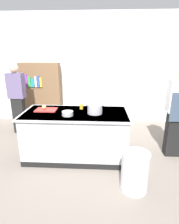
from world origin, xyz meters
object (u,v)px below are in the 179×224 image
(stock_pot, at_px, (95,109))
(mixing_bowl, at_px, (68,113))
(onion, at_px, (44,107))
(juice_cup, at_px, (81,107))
(trash_bin, at_px, (135,171))
(person_chef, at_px, (177,111))
(person_guest, at_px, (17,97))
(bookshelf, at_px, (41,94))

(stock_pot, xyz_separation_m, mixing_bowl, (-0.48, -0.15, -0.05))
(mixing_bowl, bearing_deg, onion, 149.88)
(onion, bearing_deg, stock_pot, -8.21)
(juice_cup, xyz_separation_m, trash_bin, (0.89, -1.14, -0.65))
(trash_bin, distance_m, person_chef, 1.52)
(onion, distance_m, trash_bin, 2.01)
(juice_cup, distance_m, person_guest, 1.87)
(person_guest, bearing_deg, person_chef, 84.03)
(stock_pot, bearing_deg, trash_bin, -54.84)
(onion, relative_size, person_chef, 0.05)
(stock_pot, xyz_separation_m, bookshelf, (-1.57, 1.83, -0.13))
(juice_cup, height_order, bookshelf, bookshelf)
(onion, bearing_deg, mixing_bowl, -30.12)
(mixing_bowl, height_order, person_guest, person_guest)
(bookshelf, bearing_deg, person_guest, -117.24)
(trash_bin, xyz_separation_m, bookshelf, (-2.19, 2.71, 0.55))
(juice_cup, bearing_deg, person_guest, 152.93)
(onion, bearing_deg, person_chef, 0.69)
(mixing_bowl, distance_m, juice_cup, 0.46)
(stock_pot, height_order, person_chef, person_chef)
(stock_pot, distance_m, person_chef, 1.54)
(onion, height_order, mixing_bowl, onion)
(juice_cup, bearing_deg, onion, -170.60)
(stock_pot, xyz_separation_m, person_guest, (-1.94, 1.11, -0.07))
(juice_cup, xyz_separation_m, person_guest, (-1.67, 0.85, -0.04))
(trash_bin, distance_m, bookshelf, 3.52)
(onion, height_order, person_guest, person_guest)
(trash_bin, distance_m, person_guest, 3.30)
(mixing_bowl, distance_m, bookshelf, 2.26)
(person_chef, bearing_deg, onion, 94.21)
(juice_cup, xyz_separation_m, person_chef, (1.81, -0.09, -0.04))
(stock_pot, xyz_separation_m, trash_bin, (0.62, -0.88, -0.68))
(juice_cup, distance_m, trash_bin, 1.58)
(person_guest, bearing_deg, bookshelf, 161.91)
(onion, xyz_separation_m, bookshelf, (-0.59, 1.69, -0.11))
(person_guest, bearing_deg, onion, 53.81)
(person_chef, relative_size, person_guest, 1.00)
(person_chef, relative_size, bookshelf, 1.01)
(onion, xyz_separation_m, stock_pot, (0.98, -0.14, 0.02))
(trash_bin, bearing_deg, person_guest, 142.14)
(juice_cup, relative_size, person_chef, 0.06)
(stock_pot, distance_m, trash_bin, 1.27)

